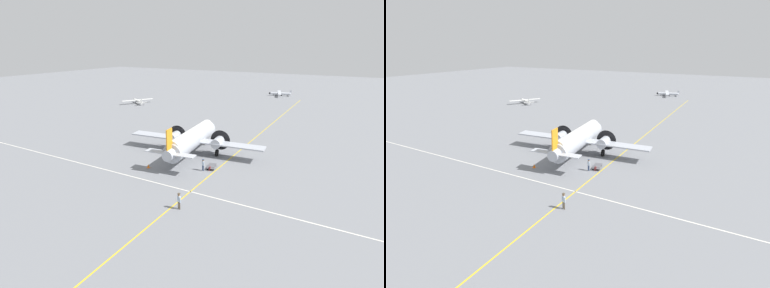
# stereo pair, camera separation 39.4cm
# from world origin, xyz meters

# --- Properties ---
(ground_plane) EXTENTS (300.00, 300.00, 0.00)m
(ground_plane) POSITION_xyz_m (0.00, 0.00, 0.00)
(ground_plane) COLOR slate
(apron_line_eastwest) EXTENTS (120.00, 0.16, 0.01)m
(apron_line_eastwest) POSITION_xyz_m (0.00, 5.89, 0.00)
(apron_line_eastwest) COLOR gold
(apron_line_eastwest) RESTS_ON ground_plane
(apron_line_northsouth) EXTENTS (0.16, 120.00, 0.01)m
(apron_line_northsouth) POSITION_xyz_m (11.03, 0.00, 0.00)
(apron_line_northsouth) COLOR silver
(apron_line_northsouth) RESTS_ON ground_plane
(airliner_main) EXTENTS (16.80, 22.27, 6.15)m
(airliner_main) POSITION_xyz_m (-0.48, -0.05, 2.64)
(airliner_main) COLOR #ADB2BC
(airliner_main) RESTS_ON ground_plane
(crew_foreground) EXTENTS (0.40, 0.57, 1.82)m
(crew_foreground) POSITION_xyz_m (15.04, 6.78, 1.14)
(crew_foreground) COLOR #473D2D
(crew_foreground) RESTS_ON ground_plane
(passenger_boarding) EXTENTS (0.38, 0.48, 1.64)m
(passenger_boarding) POSITION_xyz_m (4.73, 4.36, 1.03)
(passenger_boarding) COLOR navy
(passenger_boarding) RESTS_ON ground_plane
(suitcase_near_door) EXTENTS (0.34, 0.18, 0.57)m
(suitcase_near_door) POSITION_xyz_m (4.23, 5.15, 0.27)
(suitcase_near_door) COLOR maroon
(suitcase_near_door) RESTS_ON ground_plane
(baggage_cart) EXTENTS (2.39, 1.58, 0.56)m
(baggage_cart) POSITION_xyz_m (3.35, 5.01, 0.28)
(baggage_cart) COLOR #56565B
(baggage_cart) RESTS_ON ground_plane
(light_aircraft_distant) EXTENTS (9.87, 7.51, 1.93)m
(light_aircraft_distant) POSITION_xyz_m (-65.38, -1.95, 0.81)
(light_aircraft_distant) COLOR #B7BCC6
(light_aircraft_distant) RESTS_ON ground_plane
(light_aircraft_taxiing) EXTENTS (8.48, 6.85, 1.85)m
(light_aircraft_taxiing) POSITION_xyz_m (-30.40, -35.18, 0.79)
(light_aircraft_taxiing) COLOR white
(light_aircraft_taxiing) RESTS_ON ground_plane
(traffic_cone) EXTENTS (0.43, 0.43, 0.57)m
(traffic_cone) POSITION_xyz_m (7.58, -2.84, 0.26)
(traffic_cone) COLOR orange
(traffic_cone) RESTS_ON ground_plane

